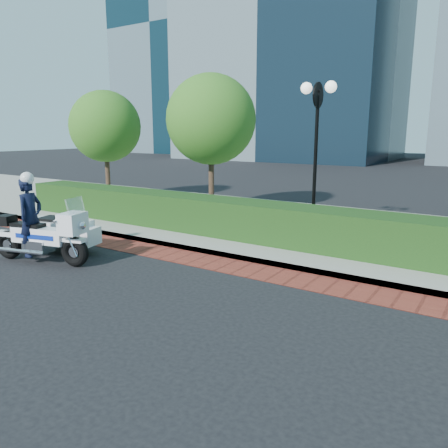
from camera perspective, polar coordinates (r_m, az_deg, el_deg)
The scene contains 9 objects.
ground at distance 9.20m, azimuth -7.03°, elevation -7.32°, with size 120.00×120.00×0.00m, color black.
brick_strip at distance 10.32m, azimuth -1.62°, elevation -5.03°, with size 60.00×1.00×0.01m, color maroon.
sidewalk at distance 14.11m, azimuth 8.90°, elevation -0.22°, with size 60.00×8.00×0.15m, color gray.
hedge_main at distance 11.89m, azimuth 4.16°, elevation 0.44°, with size 18.00×1.20×1.00m, color #113312.
lamppost at distance 12.67m, azimuth 11.99°, elevation 11.44°, with size 1.02×0.70×4.21m.
tree_a at distance 19.65m, azimuth -15.27°, elevation 12.18°, with size 3.00×3.00×4.58m.
tree_b at distance 15.98m, azimuth -1.72°, elevation 13.46°, with size 3.20×3.20×4.89m.
tower_far_left at distance 68.52m, azimuth -5.39°, elevation 23.74°, with size 16.00×14.00×34.00m, color black.
police_motorcycle at distance 11.36m, azimuth -22.12°, elevation -0.58°, with size 2.62×1.89×2.13m.
Camera 1 is at (5.67, -6.58, 3.03)m, focal length 35.00 mm.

